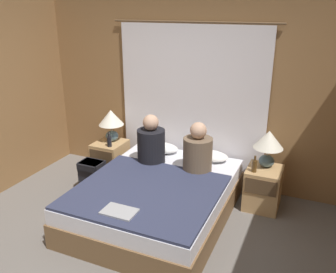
{
  "coord_description": "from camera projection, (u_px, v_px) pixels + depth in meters",
  "views": [
    {
      "loc": [
        1.58,
        -2.43,
        2.37
      ],
      "look_at": [
        0.0,
        1.17,
        0.9
      ],
      "focal_mm": 38.0,
      "sensor_mm": 36.0,
      "label": 1
    }
  ],
  "objects": [
    {
      "name": "laptop_on_bed",
      "position": [
        119.0,
        212.0,
        3.42
      ],
      "size": [
        0.33,
        0.22,
        0.02
      ],
      "color": "#9EA0A5",
      "rests_on": "blanket_on_bed"
    },
    {
      "name": "blanket_on_bed",
      "position": [
        146.0,
        191.0,
        3.84
      ],
      "size": [
        1.53,
        1.42,
        0.03
      ],
      "color": "#2D334C",
      "rests_on": "bed"
    },
    {
      "name": "nightstand_right",
      "position": [
        263.0,
        188.0,
        4.35
      ],
      "size": [
        0.41,
        0.47,
        0.51
      ],
      "color": "tan",
      "rests_on": "ground_plane"
    },
    {
      "name": "lamp_left",
      "position": [
        111.0,
        120.0,
        5.05
      ],
      "size": [
        0.36,
        0.36,
        0.46
      ],
      "color": "slate",
      "rests_on": "nightstand_left"
    },
    {
      "name": "curtain_panel",
      "position": [
        191.0,
        106.0,
        4.79
      ],
      "size": [
        2.24,
        0.02,
        2.18
      ],
      "color": "white",
      "rests_on": "ground_plane"
    },
    {
      "name": "person_left_in_bed",
      "position": [
        151.0,
        143.0,
        4.51
      ],
      "size": [
        0.36,
        0.36,
        0.64
      ],
      "color": "black",
      "rests_on": "bed"
    },
    {
      "name": "pillow_left",
      "position": [
        160.0,
        147.0,
        4.91
      ],
      "size": [
        0.53,
        0.31,
        0.12
      ],
      "color": "white",
      "rests_on": "bed"
    },
    {
      "name": "beer_bottle_on_right_stand",
      "position": [
        254.0,
        166.0,
        4.17
      ],
      "size": [
        0.06,
        0.06,
        0.2
      ],
      "color": "#513819",
      "rests_on": "nightstand_right"
    },
    {
      "name": "beer_bottle_on_left_stand",
      "position": [
        109.0,
        141.0,
        4.92
      ],
      "size": [
        0.07,
        0.07,
        0.2
      ],
      "color": "black",
      "rests_on": "nightstand_left"
    },
    {
      "name": "bed",
      "position": [
        158.0,
        199.0,
        4.17
      ],
      "size": [
        1.59,
        2.04,
        0.45
      ],
      "color": "brown",
      "rests_on": "ground_plane"
    },
    {
      "name": "pillow_right",
      "position": [
        208.0,
        155.0,
        4.64
      ],
      "size": [
        0.53,
        0.31,
        0.12
      ],
      "color": "white",
      "rests_on": "bed"
    },
    {
      "name": "ground_plane",
      "position": [
        120.0,
        260.0,
        3.5
      ],
      "size": [
        16.0,
        16.0,
        0.0
      ],
      "primitive_type": "plane",
      "color": "#66605B"
    },
    {
      "name": "lamp_right",
      "position": [
        268.0,
        143.0,
        4.23
      ],
      "size": [
        0.36,
        0.36,
        0.46
      ],
      "color": "slate",
      "rests_on": "nightstand_right"
    },
    {
      "name": "person_right_in_bed",
      "position": [
        198.0,
        152.0,
        4.28
      ],
      "size": [
        0.36,
        0.36,
        0.62
      ],
      "color": "brown",
      "rests_on": "bed"
    },
    {
      "name": "backpack_on_floor",
      "position": [
        92.0,
        174.0,
        4.76
      ],
      "size": [
        0.31,
        0.25,
        0.42
      ],
      "color": "black",
      "rests_on": "ground_plane"
    },
    {
      "name": "nightstand_left",
      "position": [
        110.0,
        159.0,
        5.18
      ],
      "size": [
        0.41,
        0.47,
        0.51
      ],
      "color": "tan",
      "rests_on": "ground_plane"
    },
    {
      "name": "wall_back",
      "position": [
        193.0,
        93.0,
        4.78
      ],
      "size": [
        4.44,
        0.06,
        2.5
      ],
      "color": "olive",
      "rests_on": "ground_plane"
    }
  ]
}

